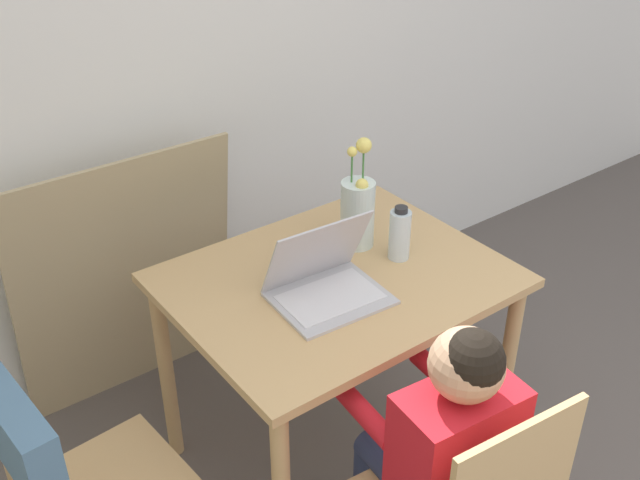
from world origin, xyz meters
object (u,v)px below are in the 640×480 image
Objects in this scene: flower_vase at (358,210)px; person_seated at (443,436)px; laptop at (325,279)px; water_bottle at (400,234)px; chair_spare at (57,471)px.

person_seated is at bearing -112.19° from flower_vase.
water_bottle is at bearing 8.35° from laptop.
laptop is at bearing -175.48° from water_bottle.
flower_vase reaches higher than chair_spare.
laptop is (0.84, 0.02, 0.22)m from chair_spare.
flower_vase is (1.10, 0.19, 0.29)m from chair_spare.
chair_spare is 1.16m from flower_vase.
laptop is 1.86× the size of water_bottle.
chair_spare is 1.18m from water_bottle.
laptop reaches higher than water_bottle.
flower_vase is at bearing -106.52° from person_seated.
laptop is at bearing -87.04° from person_seated.
water_bottle is (0.34, 0.56, 0.21)m from person_seated.
chair_spare is 0.87m from laptop.
flower_vase is 2.02× the size of water_bottle.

